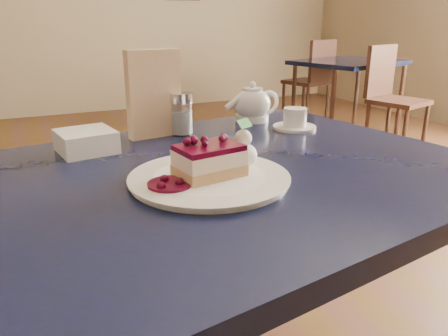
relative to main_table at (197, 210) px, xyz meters
name	(u,v)px	position (x,y,z in m)	size (l,w,h in m)	color
main_table	(197,210)	(0.00, 0.00, 0.00)	(1.39, 1.03, 0.80)	black
dessert_plate	(209,179)	(0.01, -0.05, 0.09)	(0.31, 0.31, 0.01)	white
cheesecake_slice	(209,161)	(0.01, -0.05, 0.13)	(0.14, 0.11, 0.06)	#E5C37C
whipped_cream	(243,155)	(0.10, -0.03, 0.12)	(0.06, 0.06, 0.05)	white
berry_sauce	(170,184)	(-0.08, -0.07, 0.10)	(0.08, 0.08, 0.01)	#480527
tea_set	(260,108)	(0.36, 0.37, 0.13)	(0.24, 0.27, 0.11)	white
menu_card	(154,94)	(0.01, 0.34, 0.20)	(0.15, 0.03, 0.23)	#F4E9B4
sugar_shaker	(182,113)	(0.09, 0.33, 0.14)	(0.06, 0.06, 0.12)	white
napkin_stack	(86,141)	(-0.18, 0.26, 0.11)	(0.13, 0.13, 0.05)	white
bg_table_far_right	(343,127)	(2.60, 2.60, -0.65)	(1.14, 1.76, 1.17)	black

